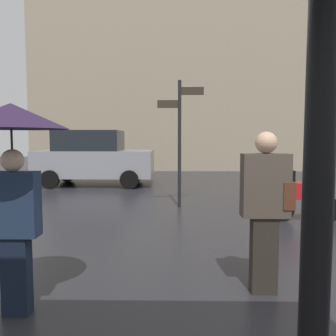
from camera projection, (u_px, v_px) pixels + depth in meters
pedestrian_with_umbrella at (12, 145)px, 3.09m from camera, size 1.01×1.01×1.94m
pedestrian_with_bag at (266, 203)px, 3.59m from camera, size 0.52×0.24×1.70m
parked_scooter at (304, 193)px, 6.80m from camera, size 1.39×0.32×1.23m
parked_car_left at (94, 158)px, 12.17m from camera, size 4.01×2.08×1.92m
street_signpost at (180, 131)px, 8.11m from camera, size 1.08×0.08×2.98m
building_block at (190, 48)px, 18.48m from camera, size 16.44×3.11×13.01m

